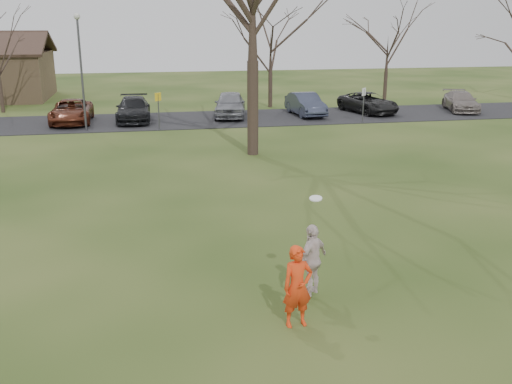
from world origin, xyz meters
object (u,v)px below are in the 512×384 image
(car_4, at_px, (230,104))
(catching_play, at_px, (312,259))
(car_6, at_px, (368,103))
(car_3, at_px, (133,109))
(car_5, at_px, (306,104))
(car_7, at_px, (461,101))
(car_2, at_px, (71,111))
(lamp_post, at_px, (80,58))
(player_defender, at_px, (298,287))

(car_4, height_order, catching_play, catching_play)
(car_6, bearing_deg, car_3, 167.20)
(car_3, bearing_deg, catching_play, -79.54)
(car_5, distance_m, car_7, 10.74)
(car_4, xyz_separation_m, car_6, (9.17, -0.07, -0.13))
(car_6, height_order, catching_play, catching_play)
(car_5, xyz_separation_m, catching_play, (-6.80, -24.72, 0.20))
(car_2, bearing_deg, car_5, 0.64)
(car_7, height_order, lamp_post, lamp_post)
(car_3, xyz_separation_m, lamp_post, (-2.59, -2.67, 3.22))
(car_2, height_order, car_3, car_3)
(car_2, relative_size, car_4, 1.06)
(player_defender, height_order, catching_play, catching_play)
(car_5, bearing_deg, catching_play, -109.50)
(car_3, relative_size, car_4, 1.05)
(car_5, bearing_deg, car_6, -0.92)
(car_3, xyz_separation_m, catching_play, (3.99, -24.61, 0.20))
(player_defender, relative_size, car_3, 0.35)
(car_4, bearing_deg, car_6, 9.68)
(car_2, xyz_separation_m, car_4, (9.56, 0.46, 0.11))
(car_2, bearing_deg, catching_play, -72.77)
(car_2, distance_m, catching_play, 25.72)
(car_3, distance_m, car_4, 5.98)
(car_2, bearing_deg, car_6, 1.25)
(car_3, bearing_deg, player_defender, -81.25)
(car_5, distance_m, catching_play, 25.64)
(player_defender, xyz_separation_m, lamp_post, (-5.96, 23.00, 3.12))
(car_3, xyz_separation_m, car_6, (15.13, 0.35, -0.05))
(player_defender, height_order, car_6, player_defender)
(player_defender, bearing_deg, car_4, 77.46)
(car_2, height_order, car_4, car_4)
(car_4, bearing_deg, car_7, 8.24)
(car_5, height_order, car_6, car_5)
(car_4, distance_m, lamp_post, 9.62)
(car_3, height_order, catching_play, catching_play)
(car_5, bearing_deg, lamp_post, -172.40)
(catching_play, bearing_deg, lamp_post, 106.68)
(car_2, xyz_separation_m, car_3, (3.60, 0.04, 0.03))
(car_7, bearing_deg, car_5, -165.55)
(lamp_post, bearing_deg, car_6, 9.65)
(player_defender, xyz_separation_m, car_4, (2.58, 26.08, -0.02))
(car_3, height_order, lamp_post, lamp_post)
(car_6, bearing_deg, car_2, 167.06)
(car_2, relative_size, car_5, 1.14)
(player_defender, bearing_deg, car_5, 67.06)
(player_defender, distance_m, car_7, 31.36)
(car_3, xyz_separation_m, car_5, (10.79, 0.10, -0.00))
(player_defender, relative_size, catching_play, 0.76)
(car_4, distance_m, catching_play, 25.11)
(car_7, bearing_deg, car_6, -168.43)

